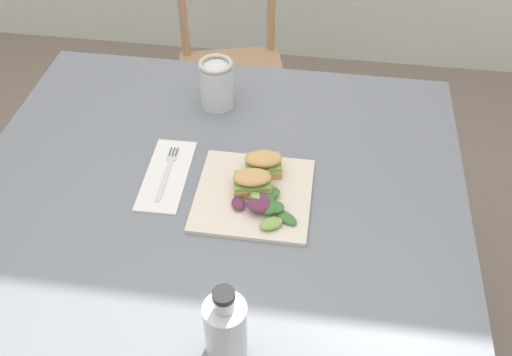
% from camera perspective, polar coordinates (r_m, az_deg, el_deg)
% --- Properties ---
extents(ground_plane, '(7.52, 7.52, 0.00)m').
position_cam_1_polar(ground_plane, '(1.96, -4.72, -14.91)').
color(ground_plane, '#7A6B5B').
extents(dining_table, '(1.17, 1.01, 0.74)m').
position_cam_1_polar(dining_table, '(1.42, -3.90, -3.98)').
color(dining_table, slate).
rests_on(dining_table, ground).
extents(chair_wooden_far, '(0.49, 0.49, 0.87)m').
position_cam_1_polar(chair_wooden_far, '(2.23, -2.44, 10.75)').
color(chair_wooden_far, tan).
rests_on(chair_wooden_far, ground).
extents(plate_lunch, '(0.26, 0.26, 0.01)m').
position_cam_1_polar(plate_lunch, '(1.30, -0.25, -1.69)').
color(plate_lunch, beige).
rests_on(plate_lunch, dining_table).
extents(sandwich_half_front, '(0.10, 0.08, 0.06)m').
position_cam_1_polar(sandwich_half_front, '(1.28, -0.38, -0.39)').
color(sandwich_half_front, tan).
rests_on(sandwich_half_front, plate_lunch).
extents(sandwich_half_back, '(0.10, 0.08, 0.06)m').
position_cam_1_polar(sandwich_half_back, '(1.33, 0.76, 1.51)').
color(sandwich_half_back, tan).
rests_on(sandwich_half_back, plate_lunch).
extents(salad_mixed_greens, '(0.16, 0.16, 0.03)m').
position_cam_1_polar(salad_mixed_greens, '(1.25, 0.83, -2.71)').
color(salad_mixed_greens, '#6B9E47').
rests_on(salad_mixed_greens, plate_lunch).
extents(napkin_folded, '(0.11, 0.25, 0.00)m').
position_cam_1_polar(napkin_folded, '(1.37, -8.99, 0.33)').
color(napkin_folded, silver).
rests_on(napkin_folded, dining_table).
extents(fork_on_napkin, '(0.03, 0.19, 0.00)m').
position_cam_1_polar(fork_on_napkin, '(1.38, -8.84, 0.93)').
color(fork_on_napkin, silver).
rests_on(fork_on_napkin, napkin_folded).
extents(bottle_cold_brew, '(0.08, 0.08, 0.18)m').
position_cam_1_polar(bottle_cold_brew, '(1.02, -3.04, -15.14)').
color(bottle_cold_brew, '#472819').
rests_on(bottle_cold_brew, dining_table).
extents(mason_jar_iced_tea, '(0.09, 0.09, 0.14)m').
position_cam_1_polar(mason_jar_iced_tea, '(1.53, -3.97, 9.26)').
color(mason_jar_iced_tea, gold).
rests_on(mason_jar_iced_tea, dining_table).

